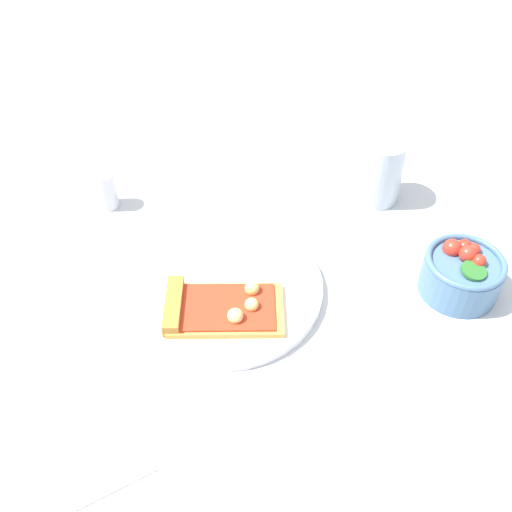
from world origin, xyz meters
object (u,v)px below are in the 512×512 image
object	(u,v)px
pepper_shaker	(105,187)
plate	(225,287)
paper_napkin	(84,429)
soda_glass	(379,173)
pizza_slice_main	(217,307)
salad_bowl	(462,273)

from	to	relation	value
pepper_shaker	plate	bearing A→B (deg)	-0.41
plate	paper_napkin	xyz separation A→B (m)	(0.03, -0.24, -0.01)
soda_glass	plate	bearing A→B (deg)	-95.83
plate	pizza_slice_main	size ratio (longest dim) A/B	1.59
salad_bowl	soda_glass	bearing A→B (deg)	155.00
pizza_slice_main	paper_napkin	distance (m)	0.21
plate	paper_napkin	distance (m)	0.25
salad_bowl	soda_glass	distance (m)	0.21
pizza_slice_main	paper_napkin	world-z (taller)	pizza_slice_main
pizza_slice_main	paper_napkin	xyz separation A→B (m)	(0.01, -0.21, -0.02)
soda_glass	paper_napkin	xyz separation A→B (m)	(0.00, -0.55, -0.04)
salad_bowl	pizza_slice_main	bearing A→B (deg)	-128.11
pizza_slice_main	soda_glass	bearing A→B (deg)	89.14
pizza_slice_main	paper_napkin	bearing A→B (deg)	-87.83
plate	salad_bowl	world-z (taller)	salad_bowl
soda_glass	pepper_shaker	xyz separation A→B (m)	(-0.29, -0.30, -0.01)
pizza_slice_main	pepper_shaker	xyz separation A→B (m)	(-0.28, 0.04, 0.01)
paper_napkin	pepper_shaker	bearing A→B (deg)	139.67
soda_glass	pizza_slice_main	bearing A→B (deg)	-90.86
salad_bowl	plate	bearing A→B (deg)	-136.36
plate	soda_glass	distance (m)	0.31
paper_napkin	pepper_shaker	size ratio (longest dim) A/B	2.16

